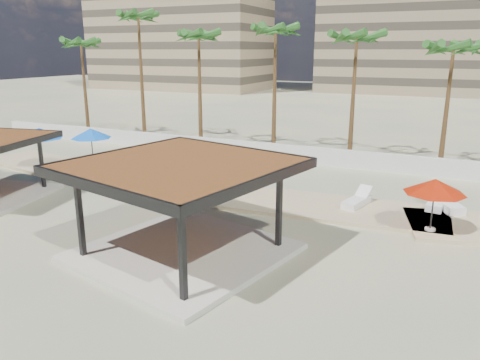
# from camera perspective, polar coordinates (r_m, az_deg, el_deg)

# --- Properties ---
(ground) EXTENTS (200.00, 200.00, 0.00)m
(ground) POSITION_cam_1_polar(r_m,az_deg,el_deg) (19.01, -8.17, -8.13)
(ground) COLOR #C6B583
(ground) RESTS_ON ground
(promenade) EXTENTS (44.45, 7.97, 0.24)m
(promenade) POSITION_cam_1_polar(r_m,az_deg,el_deg) (24.63, 5.55, -2.30)
(promenade) COLOR #C6B284
(promenade) RESTS_ON ground
(boundary_wall) EXTENTS (56.00, 0.30, 1.20)m
(boundary_wall) POSITION_cam_1_polar(r_m,az_deg,el_deg) (32.74, 7.18, 3.13)
(boundary_wall) COLOR silver
(boundary_wall) RESTS_ON ground
(building_west) EXTENTS (34.00, 16.00, 32.40)m
(building_west) POSITION_cam_1_polar(r_m,az_deg,el_deg) (97.65, -7.51, 19.97)
(building_west) COLOR #937F60
(building_west) RESTS_ON ground
(building_mid) EXTENTS (38.00, 16.00, 30.40)m
(building_mid) POSITION_cam_1_polar(r_m,az_deg,el_deg) (92.90, 22.66, 18.58)
(building_mid) COLOR #847259
(building_mid) RESTS_ON ground
(pavilion_central) EXTENTS (8.69, 8.69, 3.68)m
(pavilion_central) POSITION_cam_1_polar(r_m,az_deg,el_deg) (17.54, -7.14, -2.47)
(pavilion_central) COLOR beige
(pavilion_central) RESTS_ON ground
(umbrella_a) EXTENTS (2.98, 2.98, 2.39)m
(umbrella_a) POSITION_cam_1_polar(r_m,az_deg,el_deg) (32.76, -17.72, 5.43)
(umbrella_a) COLOR beige
(umbrella_a) RESTS_ON promenade
(umbrella_b) EXTENTS (2.95, 2.95, 2.26)m
(umbrella_b) POSITION_cam_1_polar(r_m,az_deg,el_deg) (25.48, -10.19, 2.94)
(umbrella_b) COLOR beige
(umbrella_b) RESTS_ON promenade
(umbrella_c) EXTENTS (2.72, 2.72, 2.28)m
(umbrella_c) POSITION_cam_1_polar(r_m,az_deg,el_deg) (21.01, 22.69, -0.71)
(umbrella_c) COLOR beige
(umbrella_c) RESTS_ON promenade
(umbrella_f) EXTENTS (3.55, 3.55, 2.60)m
(umbrella_f) POSITION_cam_1_polar(r_m,az_deg,el_deg) (32.84, -23.28, 5.24)
(umbrella_f) COLOR beige
(umbrella_f) RESTS_ON promenade
(lounger_a) EXTENTS (1.08, 2.16, 0.78)m
(lounger_a) POSITION_cam_1_polar(r_m,az_deg,el_deg) (27.90, -3.17, 0.55)
(lounger_a) COLOR white
(lounger_a) RESTS_ON promenade
(lounger_b) EXTENTS (1.18, 2.23, 0.81)m
(lounger_b) POSITION_cam_1_polar(r_m,az_deg,el_deg) (23.82, 14.05, -2.54)
(lounger_b) COLOR white
(lounger_b) RESTS_ON promenade
(lounger_c) EXTENTS (1.78, 2.47, 0.90)m
(lounger_c) POSITION_cam_1_polar(r_m,az_deg,el_deg) (24.80, 23.84, -2.66)
(lounger_c) COLOR white
(lounger_c) RESTS_ON promenade
(lounger_d) EXTENTS (0.96, 2.25, 0.83)m
(lounger_d) POSITION_cam_1_polar(r_m,az_deg,el_deg) (24.81, 22.90, -2.60)
(lounger_d) COLOR white
(lounger_d) RESTS_ON promenade
(palm_a) EXTENTS (3.00, 3.00, 8.99)m
(palm_a) POSITION_cam_1_polar(r_m,az_deg,el_deg) (44.91, -18.80, 15.12)
(palm_a) COLOR brown
(palm_a) RESTS_ON ground
(palm_b) EXTENTS (3.00, 3.00, 11.08)m
(palm_b) POSITION_cam_1_polar(r_m,az_deg,el_deg) (41.43, -12.28, 18.31)
(palm_b) COLOR brown
(palm_b) RESTS_ON ground
(palm_c) EXTENTS (3.00, 3.00, 9.46)m
(palm_c) POSITION_cam_1_polar(r_m,az_deg,el_deg) (37.57, -5.07, 16.59)
(palm_c) COLOR brown
(palm_c) RESTS_ON ground
(palm_d) EXTENTS (3.00, 3.00, 9.82)m
(palm_d) POSITION_cam_1_polar(r_m,az_deg,el_deg) (35.73, 4.36, 17.20)
(palm_d) COLOR brown
(palm_d) RESTS_ON ground
(palm_e) EXTENTS (3.00, 3.00, 9.24)m
(palm_e) POSITION_cam_1_polar(r_m,az_deg,el_deg) (33.56, 14.03, 15.97)
(palm_e) COLOR brown
(palm_e) RESTS_ON ground
(palm_f) EXTENTS (3.00, 3.00, 8.52)m
(palm_f) POSITION_cam_1_polar(r_m,az_deg,el_deg) (33.09, 24.55, 13.91)
(palm_f) COLOR brown
(palm_f) RESTS_ON ground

